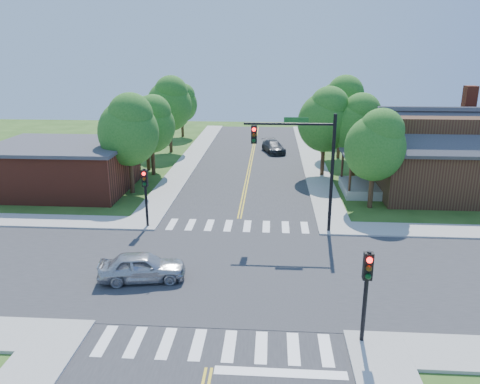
# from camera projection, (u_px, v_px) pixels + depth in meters

# --- Properties ---
(ground) EXTENTS (100.00, 100.00, 0.00)m
(ground) POSITION_uv_depth(u_px,v_px,m) (229.00, 271.00, 23.53)
(ground) COLOR #284916
(ground) RESTS_ON ground
(road_ns) EXTENTS (10.00, 90.00, 0.04)m
(road_ns) POSITION_uv_depth(u_px,v_px,m) (229.00, 271.00, 23.53)
(road_ns) COLOR #2D2D30
(road_ns) RESTS_ON ground
(road_ew) EXTENTS (90.00, 10.00, 0.04)m
(road_ew) POSITION_uv_depth(u_px,v_px,m) (229.00, 271.00, 23.53)
(road_ew) COLOR #2D2D30
(road_ew) RESTS_ON ground
(intersection_patch) EXTENTS (10.20, 10.20, 0.06)m
(intersection_patch) POSITION_uv_depth(u_px,v_px,m) (229.00, 271.00, 23.53)
(intersection_patch) COLOR #2D2D30
(intersection_patch) RESTS_ON ground
(sidewalk_ne) EXTENTS (40.00, 40.00, 0.14)m
(sidewalk_ne) POSITION_uv_depth(u_px,v_px,m) (443.00, 187.00, 37.55)
(sidewalk_ne) COLOR #9E9B93
(sidewalk_ne) RESTS_ON ground
(sidewalk_nw) EXTENTS (40.00, 40.00, 0.14)m
(sidewalk_nw) POSITION_uv_depth(u_px,v_px,m) (60.00, 180.00, 39.63)
(sidewalk_nw) COLOR #9E9B93
(sidewalk_nw) RESTS_ON ground
(crosswalk_north) EXTENTS (8.85, 2.00, 0.01)m
(crosswalk_north) POSITION_uv_depth(u_px,v_px,m) (238.00, 226.00, 29.43)
(crosswalk_north) COLOR white
(crosswalk_north) RESTS_ON ground
(crosswalk_south) EXTENTS (8.85, 2.00, 0.01)m
(crosswalk_south) POSITION_uv_depth(u_px,v_px,m) (214.00, 345.00, 17.61)
(crosswalk_south) COLOR white
(crosswalk_south) RESTS_ON ground
(centerline) EXTENTS (0.30, 90.00, 0.01)m
(centerline) POSITION_uv_depth(u_px,v_px,m) (229.00, 270.00, 23.52)
(centerline) COLOR gold
(centerline) RESTS_ON ground
(stop_bar) EXTENTS (4.60, 0.45, 0.09)m
(stop_bar) POSITION_uv_depth(u_px,v_px,m) (280.00, 374.00, 16.12)
(stop_bar) COLOR white
(stop_bar) RESTS_ON ground
(signal_mast_ne) EXTENTS (5.30, 0.42, 7.20)m
(signal_mast_ne) POSITION_uv_depth(u_px,v_px,m) (304.00, 154.00, 27.17)
(signal_mast_ne) COLOR black
(signal_mast_ne) RESTS_ON ground
(signal_pole_se) EXTENTS (0.34, 0.42, 3.80)m
(signal_pole_se) POSITION_uv_depth(u_px,v_px,m) (367.00, 280.00, 17.02)
(signal_pole_se) COLOR black
(signal_pole_se) RESTS_ON ground
(signal_pole_nw) EXTENTS (0.34, 0.42, 3.80)m
(signal_pole_nw) POSITION_uv_depth(u_px,v_px,m) (145.00, 187.00, 28.43)
(signal_pole_nw) COLOR black
(signal_pole_nw) RESTS_ON ground
(house_ne) EXTENTS (13.05, 8.80, 7.11)m
(house_ne) POSITION_uv_depth(u_px,v_px,m) (446.00, 151.00, 35.13)
(house_ne) COLOR #361B12
(house_ne) RESTS_ON ground
(building_nw) EXTENTS (10.40, 8.40, 3.73)m
(building_nw) POSITION_uv_depth(u_px,v_px,m) (63.00, 167.00, 36.50)
(building_nw) COLOR maroon
(building_nw) RESTS_ON ground
(tree_e_a) EXTENTS (4.11, 3.91, 6.99)m
(tree_e_a) POSITION_uv_depth(u_px,v_px,m) (376.00, 144.00, 31.58)
(tree_e_a) COLOR #382314
(tree_e_a) RESTS_ON ground
(tree_e_b) EXTENTS (4.30, 4.08, 7.31)m
(tree_e_b) POSITION_uv_depth(u_px,v_px,m) (358.00, 123.00, 38.94)
(tree_e_b) COLOR #382314
(tree_e_b) RESTS_ON ground
(tree_e_c) EXTENTS (4.89, 4.65, 8.32)m
(tree_e_c) POSITION_uv_depth(u_px,v_px,m) (342.00, 104.00, 46.13)
(tree_e_c) COLOR #382314
(tree_e_c) RESTS_ON ground
(tree_e_d) EXTENTS (4.08, 3.87, 6.93)m
(tree_e_d) POSITION_uv_depth(u_px,v_px,m) (332.00, 103.00, 54.93)
(tree_e_d) COLOR #382314
(tree_e_d) RESTS_ON ground
(tree_w_a) EXTENTS (4.53, 4.31, 7.71)m
(tree_w_a) POSITION_uv_depth(u_px,v_px,m) (129.00, 128.00, 34.78)
(tree_w_a) COLOR #382314
(tree_w_a) RESTS_ON ground
(tree_w_b) EXTENTS (3.99, 3.79, 6.78)m
(tree_w_b) POSITION_uv_depth(u_px,v_px,m) (147.00, 122.00, 41.79)
(tree_w_b) COLOR #382314
(tree_w_b) RESTS_ON ground
(tree_w_c) EXTENTS (4.77, 4.53, 8.12)m
(tree_w_c) POSITION_uv_depth(u_px,v_px,m) (170.00, 102.00, 48.86)
(tree_w_c) COLOR #382314
(tree_w_c) RESTS_ON ground
(tree_w_d) EXTENTS (3.91, 3.71, 6.64)m
(tree_w_d) POSITION_uv_depth(u_px,v_px,m) (182.00, 102.00, 57.94)
(tree_w_d) COLOR #382314
(tree_w_d) RESTS_ON ground
(tree_house) EXTENTS (4.58, 4.35, 7.78)m
(tree_house) POSITION_uv_depth(u_px,v_px,m) (326.00, 118.00, 39.46)
(tree_house) COLOR #382314
(tree_house) RESTS_ON ground
(tree_bldg) EXTENTS (4.15, 3.94, 7.05)m
(tree_bldg) POSITION_uv_depth(u_px,v_px,m) (152.00, 123.00, 40.16)
(tree_bldg) COLOR #382314
(tree_bldg) RESTS_ON ground
(car_silver) EXTENTS (3.05, 4.68, 1.40)m
(car_silver) POSITION_uv_depth(u_px,v_px,m) (142.00, 267.00, 22.40)
(car_silver) COLOR #B6B8BD
(car_silver) RESTS_ON ground
(car_dgrey) EXTENTS (4.14, 5.29, 1.25)m
(car_dgrey) POSITION_uv_depth(u_px,v_px,m) (273.00, 147.00, 49.94)
(car_dgrey) COLOR #2D2F32
(car_dgrey) RESTS_ON ground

